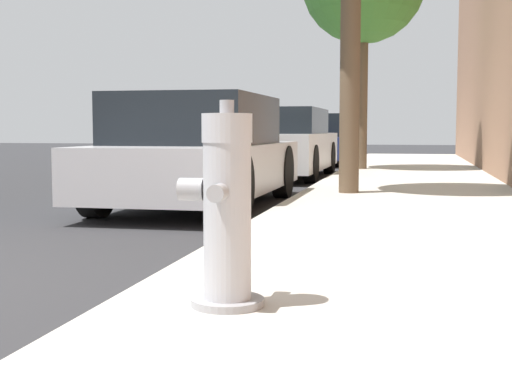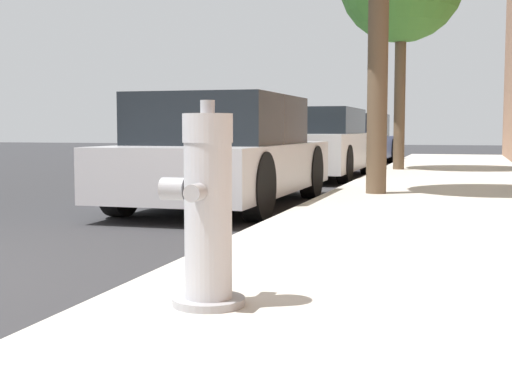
# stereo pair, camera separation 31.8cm
# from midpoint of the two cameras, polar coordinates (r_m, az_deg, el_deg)

# --- Properties ---
(sidewalk_slab) EXTENTS (2.74, 40.00, 0.15)m
(sidewalk_slab) POSITION_cam_midpoint_polar(r_m,az_deg,el_deg) (3.51, 9.31, -9.41)
(sidewalk_slab) COLOR beige
(sidewalk_slab) RESTS_ON ground_plane
(fire_hydrant) EXTENTS (0.39, 0.41, 0.93)m
(fire_hydrant) POSITION_cam_midpoint_polar(r_m,az_deg,el_deg) (3.21, -5.23, -1.66)
(fire_hydrant) COLOR #97979C
(fire_hydrant) RESTS_ON sidewalk_slab
(parked_car_near) EXTENTS (1.76, 4.17, 1.35)m
(parked_car_near) POSITION_cam_midpoint_polar(r_m,az_deg,el_deg) (8.65, -5.60, 3.13)
(parked_car_near) COLOR #B7B7BC
(parked_car_near) RESTS_ON ground_plane
(parked_car_mid) EXTENTS (1.73, 4.47, 1.34)m
(parked_car_mid) POSITION_cam_midpoint_polar(r_m,az_deg,el_deg) (13.82, 1.39, 3.87)
(parked_car_mid) COLOR silver
(parked_car_mid) RESTS_ON ground_plane
(parked_car_far) EXTENTS (1.84, 3.88, 1.33)m
(parked_car_far) POSITION_cam_midpoint_polar(r_m,az_deg,el_deg) (19.02, 4.13, 4.15)
(parked_car_far) COLOR navy
(parked_car_far) RESTS_ON ground_plane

